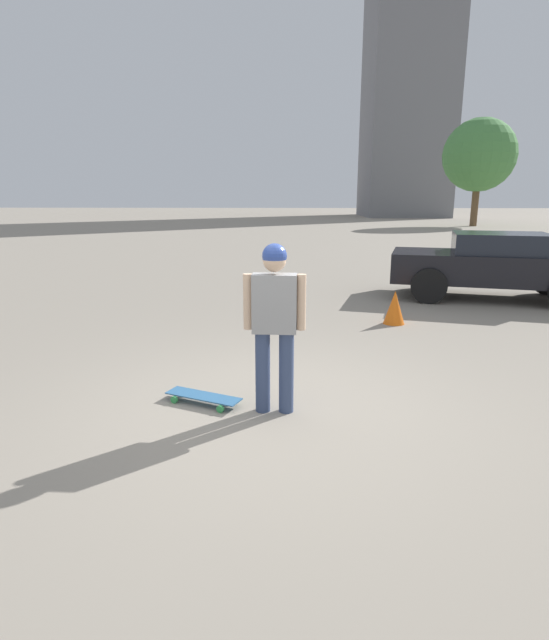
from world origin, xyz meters
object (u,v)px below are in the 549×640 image
(person, at_px, (274,316))
(traffic_cone, at_px, (395,307))
(skateboard, at_px, (203,397))
(car_parked_near, at_px, (494,264))

(person, height_order, traffic_cone, person)
(skateboard, xyz_separation_m, car_parked_near, (-4.94, -5.77, 0.66))
(skateboard, relative_size, car_parked_near, 0.19)
(person, relative_size, car_parked_near, 0.38)
(car_parked_near, height_order, traffic_cone, car_parked_near)
(car_parked_near, xyz_separation_m, traffic_cone, (2.40, 2.29, -0.45))
(skateboard, distance_m, car_parked_near, 7.63)
(person, bearing_deg, skateboard, 169.14)
(person, bearing_deg, traffic_cone, 64.15)
(person, xyz_separation_m, traffic_cone, (-1.80, -3.64, -0.69))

